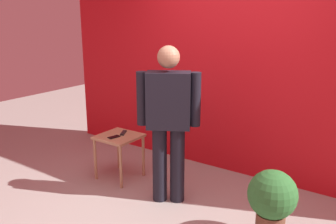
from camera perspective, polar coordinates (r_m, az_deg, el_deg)
The scene contains 7 objects.
ground_plane at distance 3.86m, azimuth -1.08°, elevation -16.42°, with size 12.00×12.00×0.00m, color #9E9991.
back_wall_red at distance 4.65m, azimuth 10.41°, elevation 10.57°, with size 5.30×0.12×3.33m, color red.
standing_person at distance 3.87m, azimuth 0.08°, elevation -0.85°, with size 0.63×0.43×1.70m.
side_table at distance 4.62m, azimuth -7.55°, elevation -4.69°, with size 0.48×0.48×0.55m.
cell_phone at distance 4.52m, azimuth -8.31°, elevation -3.82°, with size 0.07×0.14×0.01m, color black.
tv_remote at distance 4.65m, azimuth -6.88°, elevation -3.19°, with size 0.04×0.17×0.02m, color black.
potted_plant at distance 3.49m, azimuth 15.70°, elevation -12.97°, with size 0.44×0.44×0.69m.
Camera 1 is at (1.94, -2.65, 2.03)m, focal length 39.61 mm.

